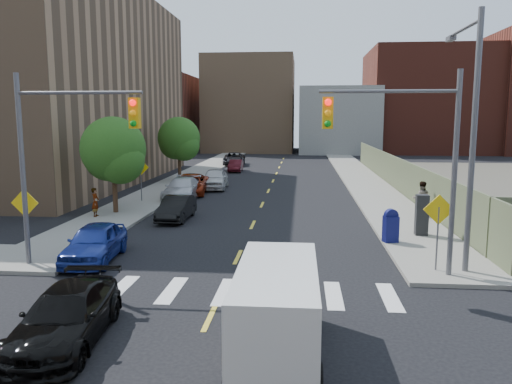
% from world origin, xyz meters
% --- Properties ---
extents(ground, '(160.00, 160.00, 0.00)m').
position_xyz_m(ground, '(0.00, 0.00, 0.00)').
color(ground, black).
rests_on(ground, ground).
extents(sidewalk_nw, '(3.50, 73.00, 0.15)m').
position_xyz_m(sidewalk_nw, '(-7.75, 41.50, 0.07)').
color(sidewalk_nw, gray).
rests_on(sidewalk_nw, ground).
extents(sidewalk_ne, '(3.50, 73.00, 0.15)m').
position_xyz_m(sidewalk_ne, '(7.75, 41.50, 0.07)').
color(sidewalk_ne, gray).
rests_on(sidewalk_ne, ground).
extents(fence_north, '(0.12, 44.00, 2.50)m').
position_xyz_m(fence_north, '(9.60, 28.00, 1.25)').
color(fence_north, '#585B3F').
rests_on(fence_north, ground).
extents(building_nw, '(22.00, 30.00, 16.00)m').
position_xyz_m(building_nw, '(-22.00, 30.00, 8.00)').
color(building_nw, '#8C6B4C').
rests_on(building_nw, ground).
extents(bg_bldg_west, '(14.00, 18.00, 12.00)m').
position_xyz_m(bg_bldg_west, '(-22.00, 70.00, 6.00)').
color(bg_bldg_west, '#592319').
rests_on(bg_bldg_west, ground).
extents(bg_bldg_midwest, '(14.00, 16.00, 15.00)m').
position_xyz_m(bg_bldg_midwest, '(-6.00, 72.00, 7.50)').
color(bg_bldg_midwest, '#8C6B4C').
rests_on(bg_bldg_midwest, ground).
extents(bg_bldg_center, '(12.00, 16.00, 10.00)m').
position_xyz_m(bg_bldg_center, '(8.00, 70.00, 5.00)').
color(bg_bldg_center, gray).
rests_on(bg_bldg_center, ground).
extents(bg_bldg_east, '(18.00, 18.00, 16.00)m').
position_xyz_m(bg_bldg_east, '(22.00, 72.00, 8.00)').
color(bg_bldg_east, '#592319').
rests_on(bg_bldg_east, ground).
extents(signal_nw, '(4.59, 0.30, 7.00)m').
position_xyz_m(signal_nw, '(-5.98, 6.00, 4.53)').
color(signal_nw, '#59595E').
rests_on(signal_nw, ground).
extents(signal_ne, '(4.59, 0.30, 7.00)m').
position_xyz_m(signal_ne, '(5.98, 6.00, 4.53)').
color(signal_ne, '#59595E').
rests_on(signal_ne, ground).
extents(streetlight_ne, '(0.25, 3.70, 9.00)m').
position_xyz_m(streetlight_ne, '(8.20, 6.90, 5.22)').
color(streetlight_ne, '#59595E').
rests_on(streetlight_ne, ground).
extents(warn_sign_nw, '(1.06, 0.06, 2.83)m').
position_xyz_m(warn_sign_nw, '(-7.80, 6.50, 1.99)').
color(warn_sign_nw, '#59595E').
rests_on(warn_sign_nw, ground).
extents(warn_sign_ne, '(1.06, 0.06, 2.83)m').
position_xyz_m(warn_sign_ne, '(7.20, 6.50, 1.99)').
color(warn_sign_ne, '#59595E').
rests_on(warn_sign_ne, ground).
extents(warn_sign_midwest, '(1.06, 0.06, 2.83)m').
position_xyz_m(warn_sign_midwest, '(-7.80, 20.00, 1.99)').
color(warn_sign_midwest, '#59595E').
rests_on(warn_sign_midwest, ground).
extents(tree_west_near, '(3.66, 3.64, 5.52)m').
position_xyz_m(tree_west_near, '(-8.00, 16.05, 3.48)').
color(tree_west_near, '#332114').
rests_on(tree_west_near, ground).
extents(tree_west_far, '(3.66, 3.64, 5.52)m').
position_xyz_m(tree_west_far, '(-8.00, 31.05, 3.48)').
color(tree_west_far, '#332114').
rests_on(tree_west_far, ground).
extents(parked_car_blue, '(2.06, 4.36, 1.44)m').
position_xyz_m(parked_car_blue, '(-5.39, 7.00, 0.72)').
color(parked_car_blue, navy).
rests_on(parked_car_blue, ground).
extents(parked_car_black, '(1.42, 3.91, 1.28)m').
position_xyz_m(parked_car_black, '(-4.20, 14.87, 0.64)').
color(parked_car_black, black).
rests_on(parked_car_black, ground).
extents(parked_car_red, '(2.69, 5.29, 1.43)m').
position_xyz_m(parked_car_red, '(-5.50, 23.96, 0.72)').
color(parked_car_red, maroon).
rests_on(parked_car_red, ground).
extents(parked_car_silver, '(2.15, 5.04, 1.45)m').
position_xyz_m(parked_car_silver, '(-5.50, 21.55, 0.72)').
color(parked_car_silver, '#B6B8BF').
rests_on(parked_car_silver, ground).
extents(parked_car_white, '(2.09, 4.66, 1.56)m').
position_xyz_m(parked_car_white, '(-4.20, 26.77, 0.78)').
color(parked_car_white, beige).
rests_on(parked_car_white, ground).
extents(parked_car_maroon, '(1.41, 3.73, 1.22)m').
position_xyz_m(parked_car_maroon, '(-4.22, 39.23, 0.61)').
color(parked_car_maroon, '#3C0C12').
rests_on(parked_car_maroon, ground).
extents(parked_car_grey, '(2.90, 5.46, 1.46)m').
position_xyz_m(parked_car_grey, '(-5.33, 46.17, 0.73)').
color(parked_car_grey, black).
rests_on(parked_car_grey, ground).
extents(black_sedan, '(2.25, 4.67, 1.31)m').
position_xyz_m(black_sedan, '(-3.20, 0.15, 0.66)').
color(black_sedan, black).
rests_on(black_sedan, ground).
extents(cargo_van, '(1.97, 4.67, 2.14)m').
position_xyz_m(cargo_van, '(1.94, 0.00, 1.12)').
color(cargo_van, silver).
rests_on(cargo_van, ground).
extents(mailbox, '(0.68, 0.58, 1.44)m').
position_xyz_m(mailbox, '(6.30, 10.41, 0.85)').
color(mailbox, '#0D1150').
rests_on(mailbox, sidewalk_ne).
extents(payphone, '(0.56, 0.47, 1.85)m').
position_xyz_m(payphone, '(7.92, 11.89, 1.07)').
color(payphone, black).
rests_on(payphone, sidewalk_ne).
extents(pedestrian_west, '(0.43, 0.60, 1.56)m').
position_xyz_m(pedestrian_west, '(-8.60, 14.68, 0.93)').
color(pedestrian_west, gray).
rests_on(pedestrian_west, sidewalk_nw).
extents(pedestrian_east, '(0.99, 0.81, 1.91)m').
position_xyz_m(pedestrian_east, '(8.93, 16.35, 1.10)').
color(pedestrian_east, gray).
rests_on(pedestrian_east, sidewalk_ne).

